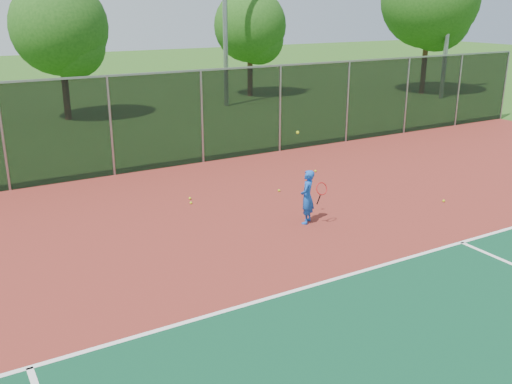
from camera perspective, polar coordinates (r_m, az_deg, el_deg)
court_apron at (r=11.35m, az=17.05°, el=-8.68°), size 30.00×20.00×0.02m
fence_back at (r=18.69m, az=-5.43°, el=7.59°), size 30.00×0.06×3.03m
tennis_player at (r=13.51m, az=5.16°, el=-0.47°), size 0.59×0.69×2.25m
practice_ball_0 at (r=15.86m, az=18.26°, el=-0.85°), size 0.07×0.07×0.07m
practice_ball_2 at (r=17.87m, az=5.96°, el=2.10°), size 0.07×0.07×0.07m
practice_ball_3 at (r=15.01m, az=-6.52°, el=-1.08°), size 0.07×0.07×0.07m
practice_ball_4 at (r=15.37m, az=-6.62°, el=-0.63°), size 0.07×0.07×0.07m
practice_ball_5 at (r=15.92m, az=2.32°, el=0.16°), size 0.07×0.07×0.07m
tree_back_left at (r=27.14m, az=-18.81°, el=14.96°), size 4.21×4.21×6.18m
tree_back_mid at (r=32.86m, az=-0.39°, el=15.98°), size 4.02×4.02×5.90m
tree_back_right at (r=35.19m, az=17.18°, el=17.59°), size 5.49×5.49×8.06m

